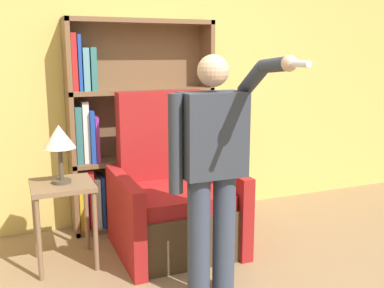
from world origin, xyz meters
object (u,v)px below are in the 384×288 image
person_standing (213,165)px  side_table (63,198)px  armchair (173,202)px  bookcase (127,129)px  table_lamp (59,140)px

person_standing → side_table: bearing=134.7°
armchair → side_table: size_ratio=1.98×
bookcase → armchair: bearing=-71.6°
armchair → side_table: 0.89m
bookcase → person_standing: 1.49m
table_lamp → bookcase: bearing=42.6°
bookcase → armchair: size_ratio=1.47×
bookcase → table_lamp: size_ratio=4.31×
bookcase → side_table: bearing=-137.4°
bookcase → person_standing: bearing=-83.2°
person_standing → table_lamp: person_standing is taller
side_table → armchair: bearing=-0.8°
table_lamp → side_table: bearing=-63.4°
armchair → table_lamp: size_ratio=2.93×
bookcase → side_table: (-0.67, -0.62, -0.38)m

